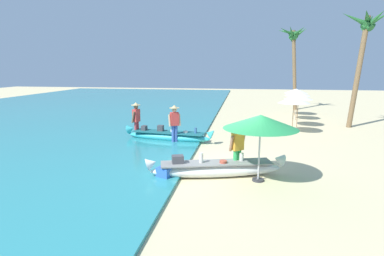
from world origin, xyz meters
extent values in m
plane|color=beige|center=(0.00, 0.00, 0.00)|extent=(80.00, 80.00, 0.00)
cube|color=teal|center=(-13.25, 8.00, 0.05)|extent=(24.00, 56.00, 0.10)
ellipsoid|color=white|center=(-0.17, -0.67, 0.23)|extent=(4.16, 1.72, 0.45)
cone|color=white|center=(1.78, -0.14, 0.50)|extent=(0.49, 0.49, 0.47)
cone|color=white|center=(-2.11, -1.20, 0.50)|extent=(0.49, 0.49, 0.47)
cube|color=gray|center=(-0.17, -0.67, 0.45)|extent=(3.52, 1.56, 0.04)
cube|color=#424247|center=(-1.34, -0.95, 0.58)|extent=(0.42, 0.37, 0.26)
cylinder|color=silver|center=(-0.63, -0.80, 0.62)|extent=(0.13, 0.13, 0.34)
cylinder|color=#B74C38|center=(0.05, -0.71, 0.50)|extent=(0.23, 0.23, 0.10)
cylinder|color=silver|center=(0.60, -0.37, 0.59)|extent=(0.14, 0.14, 0.27)
ellipsoid|color=#33B2BC|center=(-2.76, 3.68, 0.22)|extent=(4.05, 1.22, 0.43)
cone|color=#33B2BC|center=(-0.83, 3.43, 0.48)|extent=(0.46, 0.48, 0.50)
cone|color=#33B2BC|center=(-4.70, 3.92, 0.48)|extent=(0.46, 0.48, 0.50)
cube|color=#1C6267|center=(-2.76, 3.68, 0.43)|extent=(3.42, 1.15, 0.04)
cube|color=#424247|center=(-3.99, 3.85, 0.55)|extent=(0.25, 0.30, 0.24)
cube|color=#424247|center=(-3.18, 3.82, 0.57)|extent=(0.28, 0.26, 0.29)
cylinder|color=silver|center=(-2.58, 3.77, 0.48)|extent=(0.23, 0.23, 0.10)
cylinder|color=silver|center=(-1.95, 3.62, 0.48)|extent=(0.22, 0.22, 0.10)
cylinder|color=#386699|center=(-1.48, 3.57, 0.57)|extent=(0.12, 0.12, 0.28)
cylinder|color=#3D5BA8|center=(-2.32, 3.30, 0.42)|extent=(0.14, 0.14, 0.84)
cylinder|color=#3D5BA8|center=(-2.44, 3.23, 0.42)|extent=(0.14, 0.14, 0.84)
cube|color=#DB3D38|center=(-2.38, 3.26, 1.13)|extent=(0.42, 0.37, 0.59)
cylinder|color=tan|center=(-2.17, 3.36, 1.08)|extent=(0.18, 0.22, 0.54)
cylinder|color=tan|center=(-2.57, 3.13, 1.08)|extent=(0.18, 0.22, 0.54)
sphere|color=tan|center=(-2.38, 3.26, 1.55)|extent=(0.22, 0.22, 0.22)
cylinder|color=tan|center=(-2.38, 3.26, 1.63)|extent=(0.44, 0.44, 0.02)
cone|color=tan|center=(-2.38, 3.26, 1.70)|extent=(0.26, 0.26, 0.12)
cylinder|color=green|center=(0.41, -0.34, 0.40)|extent=(0.14, 0.14, 0.80)
cylinder|color=green|center=(0.52, -0.25, 0.40)|extent=(0.14, 0.14, 0.80)
cube|color=gold|center=(0.47, -0.29, 1.08)|extent=(0.42, 0.40, 0.56)
cylinder|color=#9E7051|center=(0.28, -0.42, 1.03)|extent=(0.19, 0.21, 0.51)
cylinder|color=#9E7051|center=(0.63, -0.13, 1.03)|extent=(0.19, 0.21, 0.51)
sphere|color=#9E7051|center=(0.47, -0.29, 1.48)|extent=(0.22, 0.22, 0.22)
cylinder|color=#B2383D|center=(-4.43, 3.90, 0.41)|extent=(0.14, 0.14, 0.83)
cylinder|color=#B2383D|center=(-4.39, 4.04, 0.41)|extent=(0.14, 0.14, 0.83)
cube|color=#DB3D38|center=(-4.41, 3.97, 1.13)|extent=(0.30, 0.40, 0.60)
cylinder|color=brown|center=(-4.49, 3.75, 1.08)|extent=(0.22, 0.14, 0.55)
cylinder|color=brown|center=(-4.37, 4.20, 1.08)|extent=(0.22, 0.14, 0.55)
sphere|color=brown|center=(-4.41, 3.97, 1.55)|extent=(0.22, 0.22, 0.22)
cylinder|color=tan|center=(-4.41, 3.97, 1.63)|extent=(0.44, 0.44, 0.02)
cone|color=tan|center=(-4.41, 3.97, 1.70)|extent=(0.26, 0.26, 0.12)
cylinder|color=#B7B7BC|center=(1.12, -0.83, 1.00)|extent=(0.05, 0.05, 2.01)
cone|color=#28934C|center=(1.12, -0.83, 1.82)|extent=(2.20, 2.20, 0.41)
cylinder|color=#333338|center=(1.12, -0.83, 0.03)|extent=(0.36, 0.36, 0.06)
cylinder|color=#8E6B47|center=(3.18, 6.41, 0.95)|extent=(0.04, 0.04, 1.90)
cone|color=silver|center=(3.18, 6.41, 1.75)|extent=(1.60, 1.60, 0.32)
cylinder|color=#8E6B47|center=(3.73, 8.35, 0.95)|extent=(0.04, 0.04, 1.90)
cone|color=silver|center=(3.73, 8.35, 1.75)|extent=(1.60, 1.60, 0.32)
cylinder|color=#8E6B47|center=(4.07, 10.76, 0.95)|extent=(0.04, 0.04, 1.90)
cone|color=silver|center=(4.07, 10.76, 1.75)|extent=(1.60, 1.60, 0.32)
cylinder|color=#8E6B47|center=(4.31, 12.82, 0.95)|extent=(0.04, 0.04, 1.90)
cone|color=silver|center=(4.31, 12.82, 1.75)|extent=(1.60, 1.60, 0.32)
cylinder|color=brown|center=(6.88, 8.70, 3.06)|extent=(0.69, 0.28, 6.13)
cone|color=#23602D|center=(7.50, 8.71, 5.86)|extent=(1.48, 0.40, 1.09)
cone|color=#23602D|center=(7.30, 9.03, 5.92)|extent=(1.08, 1.39, 0.96)
cone|color=#23602D|center=(6.87, 9.10, 5.85)|extent=(1.09, 1.58, 1.14)
cone|color=#23602D|center=(6.59, 8.68, 5.89)|extent=(1.81, 0.42, 1.07)
cone|color=#23602D|center=(6.89, 8.25, 5.99)|extent=(1.06, 1.80, 0.77)
cone|color=#23602D|center=(7.28, 8.36, 5.83)|extent=(0.98, 1.37, 1.13)
cylinder|color=brown|center=(4.60, 16.04, 3.12)|extent=(0.79, 0.28, 6.25)
cone|color=#23602D|center=(4.74, 16.01, 5.95)|extent=(1.40, 0.48, 1.12)
cone|color=#23602D|center=(4.66, 16.37, 6.13)|extent=(1.43, 1.48, 0.72)
cone|color=#23602D|center=(4.21, 16.57, 6.02)|extent=(0.85, 2.01, 1.05)
cone|color=#23602D|center=(3.94, 16.21, 6.13)|extent=(1.66, 0.98, 0.71)
cone|color=#23602D|center=(3.95, 15.79, 6.05)|extent=(1.65, 1.24, 0.96)
cone|color=#23602D|center=(4.17, 15.55, 5.95)|extent=(0.96, 1.85, 1.22)
cone|color=#23602D|center=(4.59, 15.65, 6.04)|extent=(1.19, 1.63, 0.98)
cube|color=blue|center=(-1.71, -1.19, 0.20)|extent=(0.51, 0.47, 0.39)
camera|label=1|loc=(0.58, -9.82, 3.38)|focal=28.59mm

